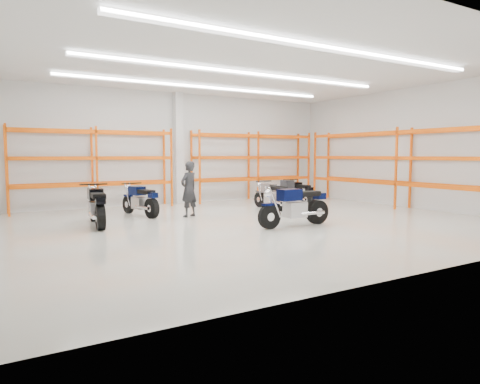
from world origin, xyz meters
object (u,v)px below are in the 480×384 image
motorcycle_back_c (274,195)px  motorcycle_back_a (97,207)px  standing_man (189,189)px  motorcycle_back_b (141,201)px  structural_column (178,148)px  motorcycle_main (297,207)px  motorcycle_back_d (298,194)px

motorcycle_back_c → motorcycle_back_a: bearing=-176.2°
motorcycle_back_a → standing_man: size_ratio=1.32×
motorcycle_back_b → motorcycle_back_c: size_ratio=0.99×
structural_column → motorcycle_main: bearing=-84.3°
motorcycle_back_a → motorcycle_back_c: (6.33, 0.42, -0.01)m
motorcycle_main → motorcycle_back_b: size_ratio=1.11×
motorcycle_back_b → standing_man: (1.29, -0.93, 0.40)m
motorcycle_back_c → structural_column: (-2.18, 3.70, 1.72)m
motorcycle_back_a → structural_column: (4.15, 4.12, 1.71)m
motorcycle_back_b → standing_man: 1.64m
motorcycle_back_b → motorcycle_back_d: size_ratio=1.04×
motorcycle_main → motorcycle_back_b: 5.21m
structural_column → motorcycle_back_b: bearing=-131.4°
motorcycle_back_c → motorcycle_back_d: (1.56, 0.58, -0.06)m
structural_column → motorcycle_back_a: bearing=-135.2°
motorcycle_back_d → standing_man: (-4.93, -0.62, 0.42)m
motorcycle_main → standing_man: standing_man is taller
motorcycle_back_b → motorcycle_back_d: motorcycle_back_b is taller
motorcycle_back_b → motorcycle_back_c: (4.66, -0.89, 0.04)m
motorcycle_back_a → structural_column: bearing=44.8°
standing_man → motorcycle_back_b: bearing=-59.0°
motorcycle_back_a → motorcycle_back_c: size_ratio=1.09×
motorcycle_main → motorcycle_back_d: motorcycle_main is taller
motorcycle_back_a → standing_man: bearing=7.3°
motorcycle_back_c → standing_man: bearing=-179.4°
motorcycle_back_d → motorcycle_main: bearing=-128.5°
structural_column → motorcycle_back_c: bearing=-59.5°
motorcycle_main → standing_man: bearing=120.4°
motorcycle_back_a → structural_column: structural_column is taller
motorcycle_main → standing_man: 3.74m
motorcycle_back_a → motorcycle_back_d: (7.89, 1.00, -0.07)m
standing_man → motorcycle_back_a: bearing=-16.0°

